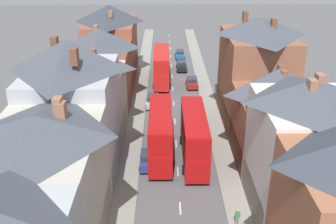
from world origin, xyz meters
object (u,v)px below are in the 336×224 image
(car_near_blue, at_px, (148,159))
(car_mid_black, at_px, (180,54))
(car_mid_white, at_px, (192,82))
(car_parked_left_a, at_px, (182,66))
(double_decker_bus_far_approaching, at_px, (161,133))
(car_parked_left_b, at_px, (152,100))
(double_decker_bus_lead, at_px, (161,66))
(pedestrian_mid_left, at_px, (238,216))
(double_decker_bus_mid_street, at_px, (194,136))
(car_parked_right_a, at_px, (199,118))

(car_near_blue, height_order, car_mid_black, car_near_blue)
(car_near_blue, relative_size, car_mid_black, 0.94)
(car_mid_black, height_order, car_mid_white, car_mid_white)
(car_parked_left_a, distance_m, car_mid_white, 8.82)
(car_mid_black, bearing_deg, double_decker_bus_far_approaching, -95.47)
(car_parked_left_a, distance_m, car_parked_left_b, 16.81)
(double_decker_bus_lead, relative_size, car_near_blue, 2.76)
(car_mid_black, relative_size, car_parked_left_b, 0.97)
(car_parked_left_a, xyz_separation_m, pedestrian_mid_left, (2.89, -41.75, 0.18))
(car_parked_left_a, relative_size, car_mid_white, 1.10)
(double_decker_bus_mid_street, relative_size, car_near_blue, 2.76)
(car_parked_left_a, bearing_deg, double_decker_bus_lead, -119.79)
(pedestrian_mid_left, bearing_deg, car_mid_white, 92.76)
(double_decker_bus_far_approaching, height_order, car_parked_right_a, double_decker_bus_far_approaching)
(double_decker_bus_far_approaching, distance_m, car_near_blue, 3.23)
(car_parked_left_b, bearing_deg, pedestrian_mid_left, -73.12)
(double_decker_bus_lead, relative_size, car_mid_black, 2.59)
(double_decker_bus_far_approaching, height_order, pedestrian_mid_left, double_decker_bus_far_approaching)
(double_decker_bus_mid_street, xyz_separation_m, car_parked_right_a, (1.31, 8.79, -2.00))
(car_parked_right_a, relative_size, car_mid_white, 1.01)
(double_decker_bus_lead, distance_m, car_near_blue, 25.98)
(car_mid_white, bearing_deg, car_parked_left_b, -130.13)
(car_parked_left_a, bearing_deg, car_parked_right_a, -86.61)
(car_parked_left_a, relative_size, car_parked_left_b, 0.99)
(double_decker_bus_mid_street, distance_m, pedestrian_mid_left, 11.53)
(double_decker_bus_far_approaching, bearing_deg, car_parked_left_a, 83.13)
(car_near_blue, relative_size, car_mid_white, 1.02)
(car_parked_left_b, bearing_deg, car_parked_right_a, -43.46)
(car_parked_left_b, bearing_deg, car_parked_left_a, 73.05)
(double_decker_bus_lead, bearing_deg, car_parked_right_a, -72.58)
(car_parked_left_a, height_order, car_parked_right_a, car_parked_left_a)
(car_parked_right_a, bearing_deg, pedestrian_mid_left, -85.41)
(double_decker_bus_far_approaching, xyz_separation_m, pedestrian_mid_left, (6.50, -11.80, -1.78))
(car_parked_right_a, height_order, car_mid_black, car_parked_right_a)
(car_mid_black, distance_m, car_mid_white, 16.48)
(double_decker_bus_far_approaching, bearing_deg, car_parked_right_a, 58.46)
(car_mid_white, bearing_deg, car_parked_left_a, 98.48)
(double_decker_bus_far_approaching, relative_size, car_mid_white, 2.81)
(car_near_blue, bearing_deg, car_parked_left_b, 90.00)
(car_parked_right_a, bearing_deg, car_mid_black, 92.51)
(double_decker_bus_mid_street, bearing_deg, car_parked_left_b, 108.45)
(car_parked_left_a, bearing_deg, pedestrian_mid_left, -86.04)
(double_decker_bus_lead, relative_size, car_mid_white, 2.81)
(car_parked_right_a, bearing_deg, car_parked_left_b, 136.54)
(double_decker_bus_lead, distance_m, car_mid_black, 14.61)
(double_decker_bus_far_approaching, xyz_separation_m, car_near_blue, (-1.29, -2.22, -1.96))
(pedestrian_mid_left, bearing_deg, car_parked_right_a, 94.59)
(car_near_blue, bearing_deg, car_parked_left_a, 81.34)
(car_near_blue, height_order, car_parked_left_b, car_near_blue)
(double_decker_bus_lead, xyz_separation_m, car_near_blue, (-1.29, -25.87, -1.96))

